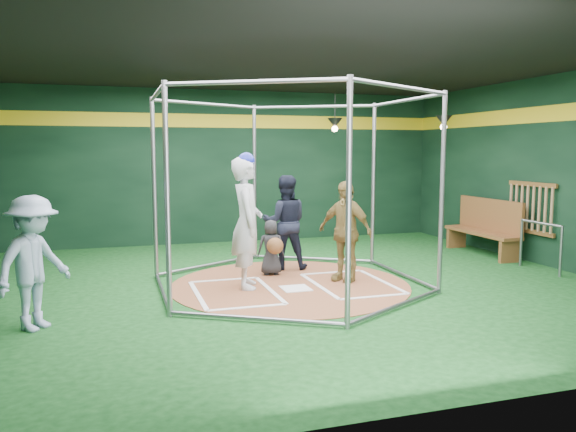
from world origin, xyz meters
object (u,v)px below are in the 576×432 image
object	(u,v)px
batter_figure	(247,221)
umpire	(285,222)
dugout_bench	(485,226)
visitor_leopard	(345,231)

from	to	relation	value
batter_figure	umpire	distance (m)	1.52
batter_figure	dugout_bench	distance (m)	5.51
visitor_leopard	umpire	bearing A→B (deg)	172.88
visitor_leopard	umpire	xyz separation A→B (m)	(-0.66, 1.19, 0.02)
batter_figure	umpire	world-z (taller)	batter_figure
umpire	dugout_bench	size ratio (longest dim) A/B	0.86
visitor_leopard	dugout_bench	distance (m)	3.94
visitor_leopard	dugout_bench	world-z (taller)	visitor_leopard
visitor_leopard	batter_figure	bearing A→B (deg)	-127.24
batter_figure	dugout_bench	xyz separation A→B (m)	(5.33, 1.31, -0.46)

